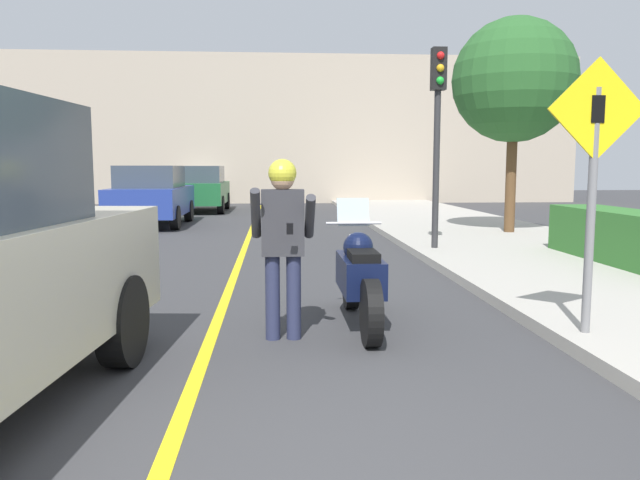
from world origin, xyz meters
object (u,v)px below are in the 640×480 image
Objects in this scene: parked_car_green at (201,188)px; street_tree at (514,81)px; motorcycle at (360,277)px; person_biker at (283,230)px; traffic_light at (438,110)px; parked_car_blue at (152,195)px; parked_car_white at (204,184)px; crossing_sign at (594,170)px.

street_tree is at bearing -48.01° from parked_car_green.
motorcycle is 1.27× the size of person_biker.
traffic_light reaches higher than parked_car_green.
traffic_light is (2.93, 5.60, 1.63)m from person_biker.
traffic_light is 9.20m from parked_car_blue.
traffic_light is at bearing 62.43° from person_biker.
parked_car_white is at bearing 89.24° from parked_car_blue.
parked_car_green is (-3.61, 16.97, 0.35)m from motorcycle.
parked_car_green is (-5.58, 17.90, -0.76)m from crossing_sign.
person_biker is 0.70× the size of crossing_sign.
street_tree reaches higher than traffic_light.
crossing_sign is at bearing -9.08° from person_biker.
street_tree is 1.16× the size of parked_car_white.
motorcycle is at bearing 31.23° from person_biker.
parked_car_white reaches higher than motorcycle.
crossing_sign is at bearing -25.21° from motorcycle.
crossing_sign is at bearing -75.71° from parked_car_white.
motorcycle is 17.35m from parked_car_green.
parked_car_blue is 1.00× the size of parked_car_green.
parked_car_white is (-3.36, 23.66, -0.20)m from person_biker.
parked_car_white is (-6.29, 18.05, -1.83)m from traffic_light.
traffic_light reaches higher than parked_car_white.
traffic_light is (0.15, 6.05, 1.07)m from crossing_sign.
crossing_sign is at bearing -72.69° from parked_car_green.
person_biker reaches higher than motorcycle.
motorcycle is at bearing -112.55° from traffic_light.
motorcycle is at bearing -120.38° from street_tree.
crossing_sign reaches higher than parked_car_blue.
traffic_light reaches higher than person_biker.
person_biker is 23.90m from parked_car_white.
parked_car_green is at bearing 99.13° from person_biker.
parked_car_green is at bearing -84.86° from parked_car_white.
parked_car_white is (-0.56, 6.20, 0.00)m from parked_car_green.
street_tree reaches higher than parked_car_white.
motorcycle is at bearing 154.79° from crossing_sign.
street_tree reaches higher than parked_car_green.
traffic_light is (2.12, 5.12, 2.18)m from motorcycle.
parked_car_blue is (-6.29, 12.35, -0.76)m from crossing_sign.
motorcycle is 0.45× the size of street_tree.
street_tree is at bearing 57.05° from person_biker.
parked_car_blue and parked_car_green have the same top height.
parked_car_blue is (-8.92, 3.57, -2.74)m from street_tree.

